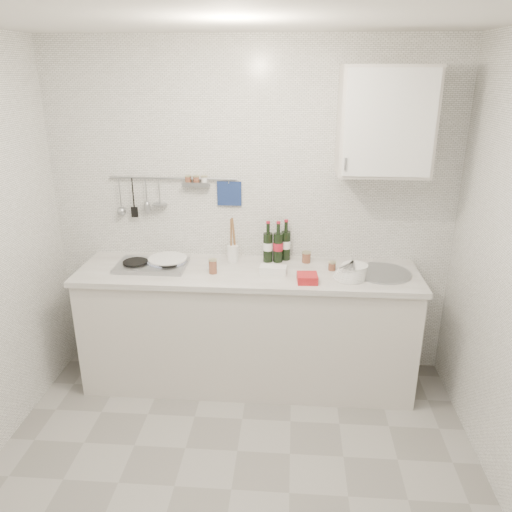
{
  "coord_description": "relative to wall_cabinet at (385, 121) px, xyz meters",
  "views": [
    {
      "loc": [
        0.31,
        -2.2,
        2.26
      ],
      "look_at": [
        0.07,
        0.9,
        1.1
      ],
      "focal_mm": 35.0,
      "sensor_mm": 36.0,
      "label": 1
    }
  ],
  "objects": [
    {
      "name": "ceiling",
      "position": [
        -0.9,
        -1.22,
        0.55
      ],
      "size": [
        3.0,
        3.0,
        0.0
      ],
      "primitive_type": "plane",
      "rotation": [
        3.14,
        0.0,
        0.0
      ],
      "color": "silver",
      "rests_on": "back_wall"
    },
    {
      "name": "wine_bottles",
      "position": [
        -0.7,
        0.08,
        -0.87
      ],
      "size": [
        0.2,
        0.12,
        0.31
      ],
      "rotation": [
        0.0,
        0.0,
        0.37
      ],
      "color": "black",
      "rests_on": "counter"
    },
    {
      "name": "back_wall",
      "position": [
        -0.9,
        0.18,
        -0.7
      ],
      "size": [
        3.0,
        0.02,
        2.5
      ],
      "primitive_type": "cube",
      "color": "silver",
      "rests_on": "floor"
    },
    {
      "name": "wall_rail",
      "position": [
        -1.5,
        0.15,
        -0.52
      ],
      "size": [
        0.98,
        0.09,
        0.34
      ],
      "color": "#93969B",
      "rests_on": "back_wall"
    },
    {
      "name": "jar_d",
      "position": [
        -1.14,
        -0.2,
        -0.98
      ],
      "size": [
        0.06,
        0.06,
        0.11
      ],
      "rotation": [
        0.0,
        0.0,
        -0.25
      ],
      "color": "brown",
      "rests_on": "counter"
    },
    {
      "name": "strawberry_punnet",
      "position": [
        -0.48,
        -0.31,
        -1.0
      ],
      "size": [
        0.14,
        0.14,
        0.06
      ],
      "primitive_type": "cube",
      "rotation": [
        0.0,
        0.0,
        0.07
      ],
      "color": "red",
      "rests_on": "counter"
    },
    {
      "name": "wall_cabinet",
      "position": [
        0.0,
        0.0,
        0.0
      ],
      "size": [
        0.6,
        0.38,
        0.7
      ],
      "color": "beige",
      "rests_on": "back_wall"
    },
    {
      "name": "plate_stack_sink",
      "position": [
        -0.17,
        -0.21,
        -0.98
      ],
      "size": [
        0.24,
        0.23,
        0.1
      ],
      "rotation": [
        0.0,
        0.0,
        -0.36
      ],
      "color": "white",
      "rests_on": "counter"
    },
    {
      "name": "floor",
      "position": [
        -0.9,
        -1.22,
        -1.95
      ],
      "size": [
        3.0,
        3.0,
        0.0
      ],
      "primitive_type": "plane",
      "color": "slate",
      "rests_on": "ground"
    },
    {
      "name": "jar_c",
      "position": [
        -0.3,
        -0.07,
        -1.0
      ],
      "size": [
        0.06,
        0.06,
        0.06
      ],
      "rotation": [
        0.0,
        0.0,
        -0.2
      ],
      "color": "brown",
      "rests_on": "counter"
    },
    {
      "name": "jar_b",
      "position": [
        -0.48,
        0.07,
        -0.99
      ],
      "size": [
        0.07,
        0.07,
        0.08
      ],
      "rotation": [
        0.0,
        0.0,
        -0.25
      ],
      "color": "brown",
      "rests_on": "counter"
    },
    {
      "name": "utensil_crock",
      "position": [
        -1.03,
        0.05,
        -0.95
      ],
      "size": [
        0.08,
        0.08,
        0.34
      ],
      "rotation": [
        0.0,
        0.0,
        -0.31
      ],
      "color": "white",
      "rests_on": "counter"
    },
    {
      "name": "jar_a",
      "position": [
        -1.05,
        0.09,
        -0.99
      ],
      "size": [
        0.06,
        0.06,
        0.07
      ],
      "rotation": [
        0.0,
        0.0,
        0.15
      ],
      "color": "brown",
      "rests_on": "counter"
    },
    {
      "name": "plate_stack_hob",
      "position": [
        -1.51,
        -0.06,
        -1.0
      ],
      "size": [
        0.31,
        0.31,
        0.05
      ],
      "rotation": [
        0.0,
        0.0,
        -0.39
      ],
      "color": "#4659A0",
      "rests_on": "counter"
    },
    {
      "name": "counter",
      "position": [
        -0.89,
        -0.12,
        -1.52
      ],
      "size": [
        2.44,
        0.64,
        0.96
      ],
      "color": "beige",
      "rests_on": "floor"
    },
    {
      "name": "butter_dish",
      "position": [
        -0.72,
        -0.17,
        -1.0
      ],
      "size": [
        0.19,
        0.11,
        0.06
      ],
      "primitive_type": "cube",
      "rotation": [
        0.0,
        0.0,
        -0.08
      ],
      "color": "white",
      "rests_on": "counter"
    }
  ]
}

